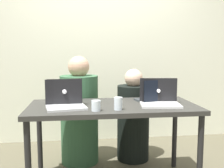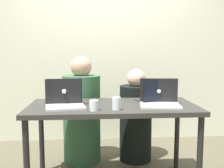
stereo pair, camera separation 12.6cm
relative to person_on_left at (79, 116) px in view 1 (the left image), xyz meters
The scene contains 10 objects.
back_wall 1.06m from the person_on_left, 68.71° to the left, with size 4.50×0.10×2.37m, color silver.
desk 0.65m from the person_on_left, 61.44° to the right, with size 1.50×0.70×0.76m.
person_on_left is the anchor object (origin of this frame).
person_on_right 0.61m from the person_on_left, ahead, with size 0.39×0.39×1.04m.
laptop_back_right 0.89m from the person_on_left, 33.50° to the right, with size 0.33×0.28×0.22m.
laptop_front_left 0.69m from the person_on_left, 100.52° to the right, with size 0.36×0.30×0.24m.
laptop_back_left 0.57m from the person_on_left, 104.87° to the right, with size 0.31×0.28×0.24m.
laptop_front_right 0.99m from the person_on_left, 40.66° to the right, with size 0.37×0.29×0.23m.
water_glass_center 0.87m from the person_on_left, 67.24° to the right, with size 0.07×0.07×0.10m.
water_glass_left 0.84m from the person_on_left, 80.09° to the right, with size 0.07×0.07×0.09m.
Camera 1 is at (-0.29, -2.30, 1.24)m, focal length 42.00 mm.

